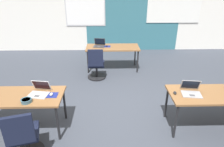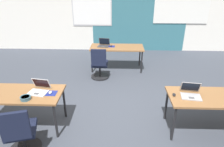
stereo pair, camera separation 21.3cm
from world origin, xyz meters
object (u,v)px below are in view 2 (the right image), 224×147
Objects in this scene: laptop_near_right_inner at (191,93)px; snack_bowl at (25,98)px; desk_near_left at (18,96)px; mouse_near_left_inner at (50,92)px; laptop_near_left_inner at (39,89)px; laptop_far_left at (104,44)px; desk_near_right at (215,99)px; chair_near_left_inner at (21,135)px; mouse_far_left at (111,46)px; desk_far_center at (117,49)px; mouse_near_right_inner at (174,95)px; chair_far_left at (100,66)px.

snack_bowl is at bearing -167.39° from laptop_near_right_inner.
desk_near_left is 0.61m from mouse_near_left_inner.
laptop_near_left_inner is 2.12× the size of snack_bowl.
laptop_near_right_inner is at bearing 0.30° from mouse_near_left_inner.
laptop_far_left is (1.34, 2.86, 0.11)m from desk_near_left.
desk_near_right is 15.34× the size of mouse_near_left_inner.
mouse_far_left is at bearing -125.42° from chair_near_left_inner.
desk_near_right is 3.59m from laptop_far_left.
mouse_near_right_inner is (1.04, -2.79, 0.08)m from desk_far_center.
mouse_near_left_inner is 0.96× the size of mouse_near_right_inner.
chair_near_left_inner reaches higher than mouse_near_right_inner.
desk_near_right is 1.74× the size of chair_far_left.
chair_near_left_inner is 0.61m from snack_bowl.
chair_far_left is (-0.07, -0.76, -0.39)m from laptop_far_left.
laptop_near_left_inner reaches higher than desk_far_center.
laptop_near_left_inner is (0.39, 0.05, 0.11)m from desk_near_left.
laptop_far_left is 1.00× the size of laptop_near_right_inner.
mouse_far_left is (-0.17, 0.03, 0.08)m from desk_far_center.
mouse_far_left is at bearing 60.89° from desk_near_left.
laptop_far_left is 3.47× the size of mouse_far_left.
laptop_near_left_inner is at bearing 179.02° from desk_near_right.
desk_near_right is 2.90m from mouse_near_left_inner.
chair_far_left is 2.48× the size of laptop_near_right_inner.
mouse_far_left is at bearing 66.51° from snack_bowl.
snack_bowl is (-1.03, -2.32, 0.38)m from chair_far_left.
chair_near_left_inner is 2.48× the size of laptop_near_right_inner.
laptop_near_left_inner is at bearing 178.88° from mouse_near_right_inner.
laptop_near_right_inner is at bearing -64.59° from desk_far_center.
desk_near_left is 1.74× the size of chair_near_left_inner.
desk_far_center is 15.34× the size of mouse_near_left_inner.
desk_near_right is (3.50, 0.00, 0.00)m from desk_near_left.
mouse_near_right_inner is at bearing 179.99° from chair_near_left_inner.
desk_near_right is 0.44m from laptop_near_right_inner.
mouse_near_left_inner is at bearing -4.10° from laptop_near_left_inner.
desk_near_left is 0.35m from snack_bowl.
laptop_far_left is at bearing -94.68° from chair_far_left.
snack_bowl is at bearing -40.67° from desk_near_left.
desk_near_left is 1.00× the size of desk_far_center.
snack_bowl is at bearing -174.98° from mouse_near_right_inner.
mouse_far_left reaches higher than desk_far_center.
laptop_near_left_inner is at bearing -116.40° from desk_far_center.
chair_near_left_inner is 3.76m from mouse_far_left.
chair_near_left_inner is 8.49× the size of mouse_near_right_inner.
laptop_far_left is at bearing 116.80° from mouse_near_right_inner.
laptop_near_left_inner reaches higher than desk_near_right.
mouse_near_right_inner is 0.61× the size of snack_bowl.
mouse_near_left_inner and mouse_far_left have the same top height.
snack_bowl reaches higher than desk_far_center.
chair_near_left_inner is at bearing -112.30° from desk_far_center.
chair_near_left_inner reaches higher than desk_near_right.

